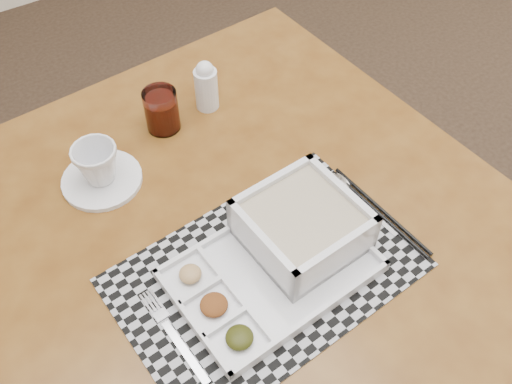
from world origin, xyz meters
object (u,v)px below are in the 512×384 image
juice_glass (162,112)px  dining_table (229,247)px  serving_tray (292,240)px  creamer_bottle (206,86)px  cup (97,164)px

juice_glass → dining_table: bearing=-93.3°
dining_table → juice_glass: juice_glass is taller
dining_table → juice_glass: bearing=86.7°
serving_tray → juice_glass: 0.39m
dining_table → creamer_bottle: bearing=67.0°
serving_tray → creamer_bottle: creamer_bottle is taller
serving_tray → creamer_bottle: size_ratio=2.99×
cup → dining_table: bearing=-38.3°
dining_table → serving_tray: size_ratio=3.06×
dining_table → juice_glass: size_ratio=11.58×
juice_glass → creamer_bottle: (0.11, 0.01, 0.01)m
serving_tray → juice_glass: size_ratio=3.78×
serving_tray → cup: serving_tray is taller
serving_tray → dining_table: bearing=118.4°
juice_glass → serving_tray: bearing=-83.5°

